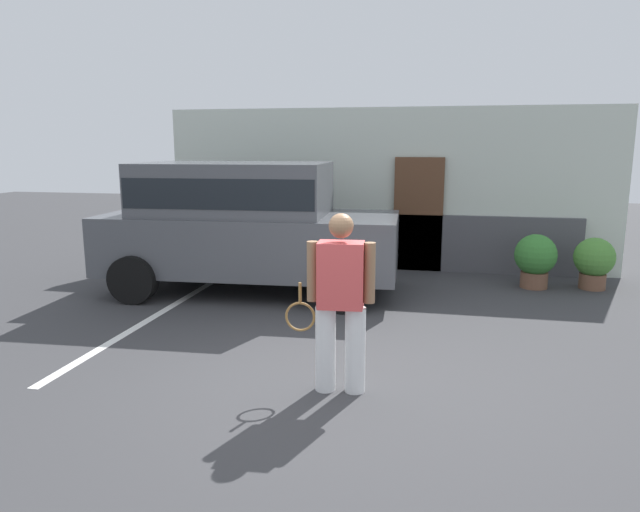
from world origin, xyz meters
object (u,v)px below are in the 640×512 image
(parked_suv, at_px, (244,221))
(potted_plant_by_porch, at_px, (535,258))
(potted_plant_secondary, at_px, (594,261))
(tennis_player_man, at_px, (340,301))

(parked_suv, xyz_separation_m, potted_plant_by_porch, (4.58, 1.20, -0.65))
(potted_plant_by_porch, relative_size, potted_plant_secondary, 1.05)
(potted_plant_secondary, bearing_deg, parked_suv, -166.56)
(parked_suv, bearing_deg, potted_plant_secondary, 10.38)
(tennis_player_man, height_order, potted_plant_secondary, tennis_player_man)
(potted_plant_by_porch, xyz_separation_m, potted_plant_secondary, (0.92, 0.12, -0.02))
(parked_suv, distance_m, tennis_player_man, 4.08)
(parked_suv, height_order, potted_plant_secondary, parked_suv)
(tennis_player_man, bearing_deg, potted_plant_by_porch, -122.16)
(potted_plant_by_porch, distance_m, potted_plant_secondary, 0.93)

